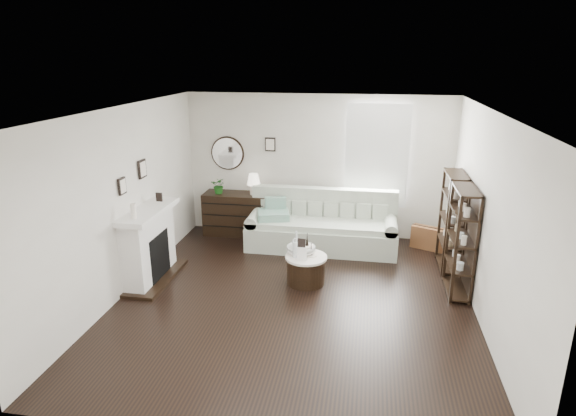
% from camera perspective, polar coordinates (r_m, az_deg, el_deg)
% --- Properties ---
extents(room, '(5.50, 5.50, 5.50)m').
position_cam_1_polar(room, '(9.01, 8.14, 6.18)').
color(room, black).
rests_on(room, ground).
extents(fireplace, '(0.50, 1.40, 1.84)m').
position_cam_1_polar(fireplace, '(7.75, -16.08, -4.46)').
color(fireplace, white).
rests_on(fireplace, ground).
extents(shelf_unit_far, '(0.30, 0.80, 1.60)m').
position_cam_1_polar(shelf_unit_far, '(8.22, 18.82, -1.50)').
color(shelf_unit_far, black).
rests_on(shelf_unit_far, ground).
extents(shelf_unit_near, '(0.30, 0.80, 1.60)m').
position_cam_1_polar(shelf_unit_near, '(7.38, 19.83, -3.78)').
color(shelf_unit_near, black).
rests_on(shelf_unit_near, ground).
extents(sofa, '(2.68, 0.93, 1.04)m').
position_cam_1_polar(sofa, '(8.79, 4.05, -2.48)').
color(sofa, beige).
rests_on(sofa, ground).
extents(quilt, '(0.65, 0.58, 0.14)m').
position_cam_1_polar(quilt, '(8.70, -1.75, -0.84)').
color(quilt, '#268C69').
rests_on(quilt, sofa).
extents(suitcase, '(0.65, 0.44, 0.41)m').
position_cam_1_polar(suitcase, '(9.08, 16.34, -3.45)').
color(suitcase, brown).
rests_on(suitcase, ground).
extents(dresser, '(1.23, 0.53, 0.82)m').
position_cam_1_polar(dresser, '(9.43, -6.14, -0.68)').
color(dresser, black).
rests_on(dresser, ground).
extents(table_lamp, '(0.32, 0.32, 0.40)m').
position_cam_1_polar(table_lamp, '(9.17, -4.09, 2.83)').
color(table_lamp, white).
rests_on(table_lamp, dresser).
extents(potted_plant, '(0.29, 0.25, 0.32)m').
position_cam_1_polar(potted_plant, '(9.31, -8.17, 2.66)').
color(potted_plant, '#1A5418').
rests_on(potted_plant, dresser).
extents(drum_table, '(0.64, 0.64, 0.44)m').
position_cam_1_polar(drum_table, '(7.46, 2.14, -7.27)').
color(drum_table, black).
rests_on(drum_table, ground).
extents(pedestal_table, '(0.45, 0.45, 0.55)m').
position_cam_1_polar(pedestal_table, '(7.47, 1.56, -4.90)').
color(pedestal_table, silver).
rests_on(pedestal_table, ground).
extents(eiffel_drum, '(0.11, 0.11, 0.18)m').
position_cam_1_polar(eiffel_drum, '(7.36, 2.77, -4.99)').
color(eiffel_drum, black).
rests_on(eiffel_drum, drum_table).
extents(bottle_drum, '(0.07, 0.07, 0.31)m').
position_cam_1_polar(bottle_drum, '(7.26, 0.85, -4.75)').
color(bottle_drum, silver).
rests_on(bottle_drum, drum_table).
extents(card_frame_drum, '(0.15, 0.06, 0.20)m').
position_cam_1_polar(card_frame_drum, '(7.19, 1.65, -5.48)').
color(card_frame_drum, white).
rests_on(card_frame_drum, drum_table).
extents(eiffel_ped, '(0.11, 0.11, 0.19)m').
position_cam_1_polar(eiffel_ped, '(7.44, 2.28, -3.84)').
color(eiffel_ped, black).
rests_on(eiffel_ped, pedestal_table).
extents(flask_ped, '(0.13, 0.13, 0.24)m').
position_cam_1_polar(flask_ped, '(7.44, 0.99, -3.63)').
color(flask_ped, silver).
rests_on(flask_ped, pedestal_table).
extents(card_frame_ped, '(0.13, 0.07, 0.17)m').
position_cam_1_polar(card_frame_ped, '(7.31, 1.59, -4.31)').
color(card_frame_ped, black).
rests_on(card_frame_ped, pedestal_table).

